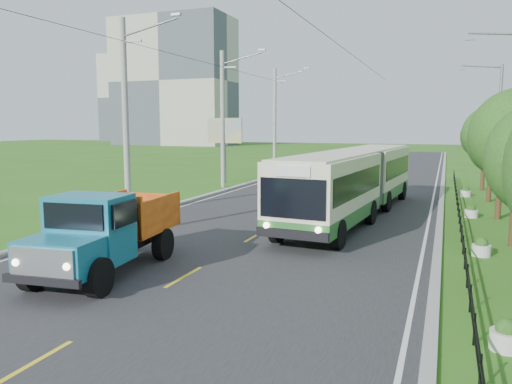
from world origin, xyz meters
The scene contains 24 objects.
ground centered at (0.00, 0.00, 0.00)m, with size 240.00×240.00×0.00m, color #316217.
road centered at (0.00, 20.00, 0.01)m, with size 14.00×120.00×0.02m, color #28282B.
curb_left centered at (-7.20, 20.00, 0.07)m, with size 0.40×120.00×0.15m, color #9E9E99.
curb_right centered at (7.15, 20.00, 0.05)m, with size 0.30×120.00×0.10m, color #9E9E99.
edge_line_left centered at (-6.65, 20.00, 0.02)m, with size 0.12×120.00×0.00m, color silver.
edge_line_right centered at (6.65, 20.00, 0.02)m, with size 0.12×120.00×0.00m, color silver.
centre_dash centered at (0.00, 0.00, 0.02)m, with size 0.12×2.20×0.00m, color yellow.
railing_right centered at (8.00, 14.00, 0.30)m, with size 0.04×40.00×0.60m, color black.
pole_near centered at (-8.26, 9.00, 5.09)m, with size 3.51×0.32×10.00m.
pole_mid centered at (-8.26, 21.00, 5.09)m, with size 3.51×0.32×10.00m.
pole_far centered at (-8.26, 33.00, 5.09)m, with size 3.51×0.32×10.00m.
tree_fourth centered at (9.86, 14.14, 3.59)m, with size 3.24×3.31×5.40m.
tree_fifth centered at (9.86, 20.14, 3.85)m, with size 3.48×3.52×5.80m.
tree_back centered at (9.86, 26.14, 3.65)m, with size 3.30×3.36×5.50m.
streetlight_far centered at (10.64, 28.00, 4.90)m, with size 3.02×0.20×9.07m.
planter_front centered at (8.60, -2.00, 0.29)m, with size 0.64×0.64×0.67m.
planter_near centered at (8.60, 6.00, 0.29)m, with size 0.64×0.64×0.67m.
planter_mid centered at (8.60, 14.00, 0.29)m, with size 0.64×0.64×0.67m.
planter_far centered at (8.60, 22.00, 0.29)m, with size 0.64×0.64×0.67m.
billboard_left centered at (-9.50, 24.00, 3.87)m, with size 3.00×0.20×5.20m.
apartment_near centered at (-55.00, 95.00, 15.00)m, with size 28.00×14.00×30.00m, color #B7B2A3.
apartment_far centered at (-80.00, 120.00, 13.00)m, with size 24.00×14.00×26.00m, color #B7B2A3.
bus centered at (3.00, 12.13, 1.97)m, with size 4.11×17.12×3.27m.
dump_truck centered at (-2.51, -0.36, 1.45)m, with size 2.92×6.30×2.56m.
Camera 1 is at (7.27, -12.92, 4.57)m, focal length 35.00 mm.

